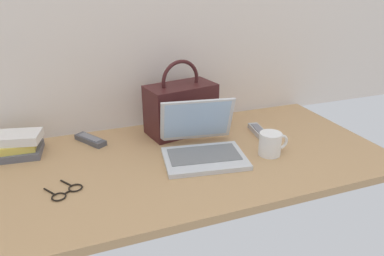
{
  "coord_description": "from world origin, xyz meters",
  "views": [
    {
      "loc": [
        -0.39,
        -1.15,
        0.68
      ],
      "look_at": [
        0.03,
        0.0,
        0.15
      ],
      "focal_mm": 32.63,
      "sensor_mm": 36.0,
      "label": 1
    }
  ],
  "objects_px": {
    "handbag": "(181,108)",
    "book_stack": "(14,145)",
    "remote_control_near": "(259,131)",
    "coffee_mug": "(271,143)",
    "remote_control_far": "(90,140)",
    "eyeglasses": "(67,192)",
    "laptop": "(202,144)"
  },
  "relations": [
    {
      "from": "handbag",
      "to": "book_stack",
      "type": "relative_size",
      "value": 1.46
    },
    {
      "from": "remote_control_near",
      "to": "book_stack",
      "type": "height_order",
      "value": "book_stack"
    },
    {
      "from": "coffee_mug",
      "to": "remote_control_near",
      "type": "bearing_deg",
      "value": 72.41
    },
    {
      "from": "remote_control_far",
      "to": "book_stack",
      "type": "distance_m",
      "value": 0.29
    },
    {
      "from": "remote_control_near",
      "to": "book_stack",
      "type": "xyz_separation_m",
      "value": [
        -1.01,
        0.16,
        0.03
      ]
    },
    {
      "from": "remote_control_near",
      "to": "book_stack",
      "type": "relative_size",
      "value": 0.73
    },
    {
      "from": "remote_control_near",
      "to": "remote_control_far",
      "type": "height_order",
      "value": "same"
    },
    {
      "from": "remote_control_near",
      "to": "handbag",
      "type": "bearing_deg",
      "value": 155.28
    },
    {
      "from": "coffee_mug",
      "to": "eyeglasses",
      "type": "distance_m",
      "value": 0.77
    },
    {
      "from": "remote_control_near",
      "to": "handbag",
      "type": "height_order",
      "value": "handbag"
    },
    {
      "from": "handbag",
      "to": "book_stack",
      "type": "bearing_deg",
      "value": 179.3
    },
    {
      "from": "laptop",
      "to": "handbag",
      "type": "xyz_separation_m",
      "value": [
        -0.0,
        0.25,
        0.07
      ]
    },
    {
      "from": "remote_control_near",
      "to": "book_stack",
      "type": "bearing_deg",
      "value": 171.23
    },
    {
      "from": "remote_control_far",
      "to": "eyeglasses",
      "type": "xyz_separation_m",
      "value": [
        -0.11,
        -0.37,
        -0.01
      ]
    },
    {
      "from": "coffee_mug",
      "to": "remote_control_far",
      "type": "bearing_deg",
      "value": 151.31
    },
    {
      "from": "eyeglasses",
      "to": "handbag",
      "type": "xyz_separation_m",
      "value": [
        0.51,
        0.34,
        0.11
      ]
    },
    {
      "from": "laptop",
      "to": "remote_control_near",
      "type": "height_order",
      "value": "laptop"
    },
    {
      "from": "eyeglasses",
      "to": "remote_control_far",
      "type": "bearing_deg",
      "value": 73.18
    },
    {
      "from": "remote_control_near",
      "to": "book_stack",
      "type": "distance_m",
      "value": 1.02
    },
    {
      "from": "remote_control_near",
      "to": "laptop",
      "type": "bearing_deg",
      "value": -162.65
    },
    {
      "from": "coffee_mug",
      "to": "eyeglasses",
      "type": "xyz_separation_m",
      "value": [
        -0.77,
        -0.01,
        -0.04
      ]
    },
    {
      "from": "coffee_mug",
      "to": "laptop",
      "type": "bearing_deg",
      "value": 160.56
    },
    {
      "from": "book_stack",
      "to": "eyeglasses",
      "type": "bearing_deg",
      "value": -62.98
    },
    {
      "from": "eyeglasses",
      "to": "laptop",
      "type": "bearing_deg",
      "value": 10.51
    },
    {
      "from": "remote_control_near",
      "to": "eyeglasses",
      "type": "distance_m",
      "value": 0.85
    },
    {
      "from": "remote_control_near",
      "to": "remote_control_far",
      "type": "bearing_deg",
      "value": 166.56
    },
    {
      "from": "laptop",
      "to": "remote_control_far",
      "type": "xyz_separation_m",
      "value": [
        -0.4,
        0.27,
        -0.03
      ]
    },
    {
      "from": "remote_control_near",
      "to": "remote_control_far",
      "type": "distance_m",
      "value": 0.74
    },
    {
      "from": "eyeglasses",
      "to": "book_stack",
      "type": "xyz_separation_m",
      "value": [
        -0.18,
        0.35,
        0.04
      ]
    },
    {
      "from": "coffee_mug",
      "to": "remote_control_near",
      "type": "relative_size",
      "value": 0.76
    },
    {
      "from": "laptop",
      "to": "eyeglasses",
      "type": "relative_size",
      "value": 2.53
    },
    {
      "from": "remote_control_far",
      "to": "handbag",
      "type": "bearing_deg",
      "value": -3.56
    }
  ]
}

